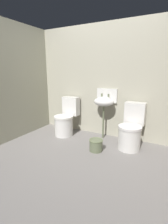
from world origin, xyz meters
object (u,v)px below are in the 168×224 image
(bucket, at_px, (96,145))
(toilet_right, at_px, (131,130))
(sink, at_px, (104,101))
(toilet_left, at_px, (66,120))

(bucket, bearing_deg, toilet_right, 41.15)
(toilet_right, relative_size, sink, 0.79)
(sink, height_order, bucket, sink)
(toilet_left, bearing_deg, toilet_right, -179.58)
(toilet_left, relative_size, toilet_right, 1.00)
(sink, relative_size, bucket, 4.16)
(toilet_right, height_order, sink, sink)
(toilet_right, bearing_deg, toilet_left, 2.41)
(toilet_right, bearing_deg, bucket, 43.56)
(toilet_right, distance_m, bucket, 0.68)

